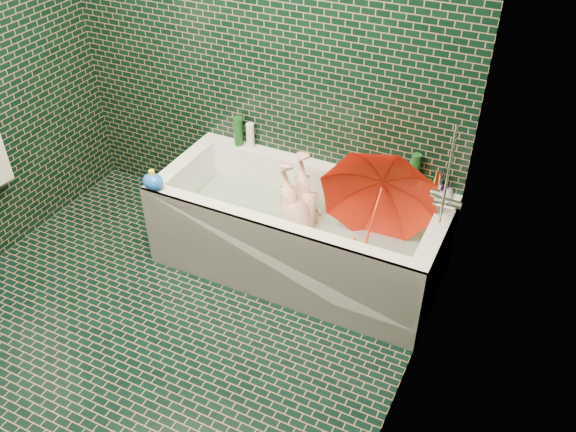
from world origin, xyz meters
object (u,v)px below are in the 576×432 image
at_px(child, 303,226).
at_px(bath_toy, 153,181).
at_px(bathtub, 298,240).
at_px(rubber_duck, 422,187).
at_px(umbrella, 375,212).

xyz_separation_m(child, bath_toy, (-0.79, -0.34, 0.29)).
distance_m(bathtub, rubber_duck, 0.80).
height_order(bathtub, umbrella, umbrella).
distance_m(child, umbrella, 0.51).
height_order(bathtub, bath_toy, bath_toy).
xyz_separation_m(umbrella, bath_toy, (-1.23, -0.32, 0.03)).
bearing_deg(bathtub, child, 32.56).
relative_size(bathtub, bath_toy, 10.77).
height_order(child, umbrella, umbrella).
bearing_deg(umbrella, bath_toy, -173.40).
height_order(umbrella, rubber_duck, umbrella).
distance_m(bathtub, umbrella, 0.59).
xyz_separation_m(child, umbrella, (0.44, -0.02, 0.26)).
bearing_deg(rubber_duck, bath_toy, -178.45).
relative_size(rubber_duck, bath_toy, 0.71).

